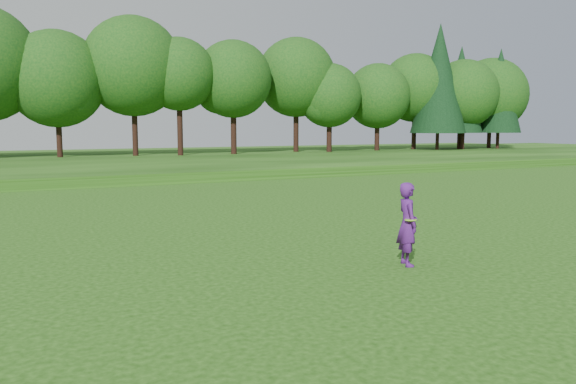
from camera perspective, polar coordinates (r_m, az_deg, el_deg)
name	(u,v)px	position (r m, az deg, el deg)	size (l,w,h in m)	color
ground	(352,261)	(13.27, 6.54, -6.97)	(140.00, 140.00, 0.00)	#173D0B
berm	(110,163)	(45.42, -17.64, 2.82)	(130.00, 30.00, 0.60)	#173D0B
walking_path	(152,183)	(31.74, -13.61, 0.90)	(130.00, 1.60, 0.04)	gray
treeline	(98,65)	(49.54, -18.71, 12.12)	(104.00, 7.00, 15.00)	#0E3F12
woman	(408,224)	(12.90, 12.05, -3.20)	(0.64, 0.79, 1.88)	#511972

